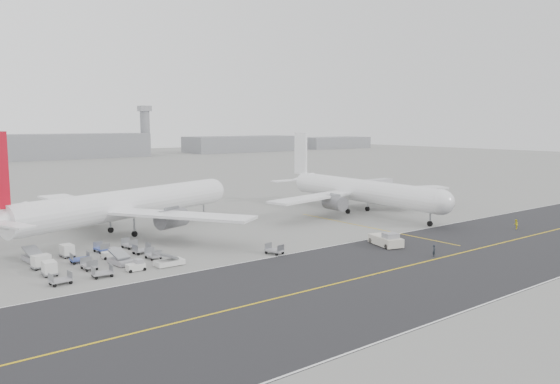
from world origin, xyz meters
TOP-DOWN VIEW (x-y plane):
  - ground at (0.00, 0.00)m, footprint 700.00×700.00m
  - taxiway at (5.02, -17.98)m, footprint 220.00×59.00m
  - horizon_buildings at (30.00, 260.00)m, footprint 520.00×28.00m
  - control_tower at (100.00, 265.00)m, footprint 7.00×7.00m
  - airliner_a at (-10.03, 27.89)m, footprint 52.58×51.59m
  - airliner_b at (41.35, 19.04)m, footprint 50.46×51.13m
  - pushback_tug at (20.44, -7.48)m, footprint 4.62×8.34m
  - jet_bridge at (51.92, 26.06)m, footprint 16.67×3.32m
  - gse_cluster at (-20.76, 9.98)m, footprint 23.28×22.52m
  - stray_dolly at (2.49, -0.78)m, footprint 2.28×3.02m
  - ground_crew_a at (20.48, -16.87)m, footprint 0.77×0.64m
  - ground_crew_b at (50.68, -13.07)m, footprint 1.14×1.03m

SIDE VIEW (x-z plane):
  - ground at x=0.00m, z-range 0.00..0.00m
  - horizon_buildings at x=30.00m, z-range -14.00..14.00m
  - gse_cluster at x=-20.76m, z-range -1.00..1.00m
  - stray_dolly at x=2.49m, z-range -0.83..0.83m
  - taxiway at x=5.02m, z-range -0.01..0.03m
  - ground_crew_a at x=20.48m, z-range 0.00..1.80m
  - ground_crew_b at x=50.68m, z-range 0.00..1.91m
  - pushback_tug at x=20.44m, z-range -0.21..2.15m
  - jet_bridge at x=51.92m, z-range 1.24..7.55m
  - airliner_b at x=41.35m, z-range -3.73..13.90m
  - airliner_a at x=-10.03m, z-range -3.99..14.84m
  - control_tower at x=100.00m, z-range 0.63..31.88m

